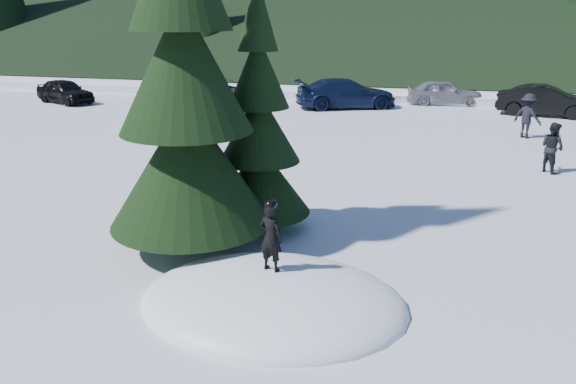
% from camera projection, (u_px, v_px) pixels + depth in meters
% --- Properties ---
extents(ground, '(200.00, 200.00, 0.00)m').
position_uv_depth(ground, '(273.00, 303.00, 9.29)').
color(ground, white).
rests_on(ground, ground).
extents(snow_mound, '(4.48, 3.52, 0.96)m').
position_uv_depth(snow_mound, '(273.00, 303.00, 9.29)').
color(snow_mound, white).
rests_on(snow_mound, ground).
extents(spruce_tall, '(3.20, 3.20, 8.60)m').
position_uv_depth(spruce_tall, '(185.00, 84.00, 10.46)').
color(spruce_tall, '#321D10').
rests_on(spruce_tall, ground).
extents(spruce_short, '(2.20, 2.20, 5.37)m').
position_uv_depth(spruce_short, '(259.00, 136.00, 11.89)').
color(spruce_short, '#321D10').
rests_on(spruce_short, ground).
extents(child_skier, '(0.49, 0.39, 1.17)m').
position_uv_depth(child_skier, '(271.00, 237.00, 9.23)').
color(child_skier, black).
rests_on(child_skier, snow_mound).
extents(adult_0, '(0.90, 0.93, 1.51)m').
position_uv_depth(adult_0, '(552.00, 147.00, 16.70)').
color(adult_0, black).
rests_on(adult_0, ground).
extents(adult_2, '(1.25, 1.15, 1.68)m').
position_uv_depth(adult_2, '(528.00, 116.00, 21.30)').
color(adult_2, black).
rests_on(adult_2, ground).
extents(car_0, '(3.97, 2.82, 1.26)m').
position_uv_depth(car_0, '(65.00, 91.00, 29.62)').
color(car_0, black).
rests_on(car_0, ground).
extents(car_1, '(4.51, 2.36, 1.41)m').
position_uv_depth(car_1, '(183.00, 83.00, 32.29)').
color(car_1, '#34090A').
rests_on(car_1, ground).
extents(car_2, '(5.70, 4.35, 1.44)m').
position_uv_depth(car_2, '(220.00, 93.00, 28.08)').
color(car_2, '#414448').
rests_on(car_2, ground).
extents(car_3, '(5.41, 3.86, 1.46)m').
position_uv_depth(car_3, '(346.00, 93.00, 28.05)').
color(car_3, '#0E1733').
rests_on(car_3, ground).
extents(car_4, '(3.95, 1.94, 1.29)m').
position_uv_depth(car_4, '(444.00, 92.00, 29.12)').
color(car_4, gray).
rests_on(car_4, ground).
extents(car_5, '(4.45, 2.25, 1.40)m').
position_uv_depth(car_5, '(545.00, 101.00, 25.93)').
color(car_5, black).
rests_on(car_5, ground).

